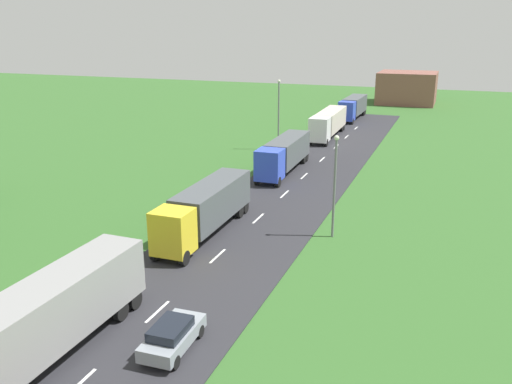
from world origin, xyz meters
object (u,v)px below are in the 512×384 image
(truck_lead, at_px, (39,322))
(distant_building, at_px, (407,88))
(truck_fourth, at_px, (328,122))
(truck_fifth, at_px, (353,107))
(truck_second, at_px, (206,207))
(truck_third, at_px, (284,153))
(lamppost_second, at_px, (335,181))
(car_third, at_px, (172,335))
(lamppost_third, at_px, (279,111))

(truck_lead, distance_m, distant_building, 95.39)
(truck_fourth, xyz_separation_m, truck_fifth, (0.27, 16.50, -0.03))
(truck_fifth, bearing_deg, truck_second, -90.38)
(truck_third, height_order, truck_fourth, truck_fourth)
(truck_fifth, relative_size, lamppost_second, 1.55)
(truck_second, bearing_deg, car_third, -70.30)
(truck_second, xyz_separation_m, truck_fourth, (0.09, 38.64, 0.03))
(truck_lead, distance_m, truck_third, 35.75)
(truck_fifth, bearing_deg, truck_fourth, -90.95)
(truck_second, distance_m, truck_fifth, 55.14)
(truck_fourth, height_order, lamppost_third, lamppost_third)
(lamppost_third, bearing_deg, truck_third, -68.45)
(truck_second, relative_size, lamppost_third, 1.39)
(lamppost_second, bearing_deg, truck_fifth, 99.25)
(lamppost_third, height_order, distant_building, lamppost_third)
(truck_second, relative_size, truck_third, 0.98)
(truck_lead, relative_size, truck_fifth, 1.15)
(car_third, bearing_deg, truck_lead, -148.69)
(lamppost_second, relative_size, lamppost_third, 0.87)
(truck_third, xyz_separation_m, car_third, (4.99, -32.74, -1.24))
(truck_third, height_order, lamppost_second, lamppost_second)
(car_third, distance_m, lamppost_second, 17.59)
(truck_fourth, distance_m, truck_fifth, 16.50)
(truck_third, bearing_deg, truck_lead, -89.95)
(truck_fourth, bearing_deg, truck_lead, -90.01)
(truck_fifth, bearing_deg, lamppost_third, -99.52)
(lamppost_third, distance_m, distant_building, 50.30)
(truck_third, bearing_deg, distant_building, 83.52)
(car_third, bearing_deg, truck_second, 109.70)
(truck_fourth, bearing_deg, distant_building, 80.35)
(truck_lead, xyz_separation_m, truck_third, (-0.03, 35.75, -0.13))
(car_third, height_order, distant_building, distant_building)
(truck_fifth, distance_m, lamppost_second, 53.12)
(truck_fourth, xyz_separation_m, lamppost_third, (-4.11, -9.65, 2.68))
(truck_third, distance_m, lamppost_second, 18.35)
(truck_second, bearing_deg, truck_third, 89.86)
(truck_lead, bearing_deg, truck_fourth, 89.99)
(car_third, xyz_separation_m, distant_building, (1.76, 92.14, 2.28))
(lamppost_third, bearing_deg, car_third, -78.12)
(truck_lead, distance_m, car_third, 5.96)
(truck_fifth, bearing_deg, truck_lead, -90.22)
(truck_fifth, relative_size, car_third, 2.94)
(truck_second, distance_m, truck_third, 18.68)
(truck_fourth, relative_size, truck_fifth, 1.15)
(truck_fifth, distance_m, distant_building, 23.85)
(truck_fourth, xyz_separation_m, car_third, (4.94, -52.69, -1.30))
(distant_building, bearing_deg, truck_fourth, -99.65)
(truck_fifth, bearing_deg, lamppost_second, -80.75)
(truck_second, height_order, lamppost_third, lamppost_third)
(truck_fifth, height_order, car_third, truck_fifth)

